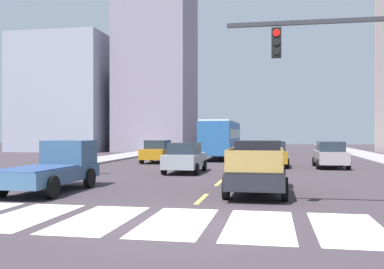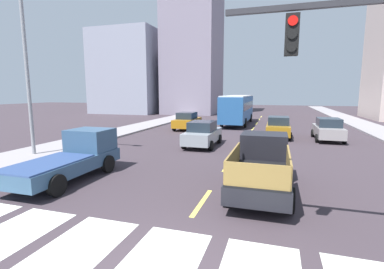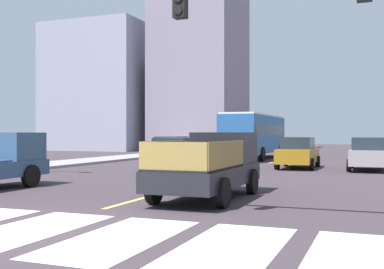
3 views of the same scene
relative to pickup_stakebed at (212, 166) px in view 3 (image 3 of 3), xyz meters
The scene contains 22 objects.
ground_plane 6.35m from the pickup_stakebed, 106.83° to the right, with size 160.00×160.00×0.00m, color #3A3037.
sidewalk_left 17.96m from the pickup_stakebed, 138.08° to the left, with size 3.21×110.00×0.15m, color gray.
crosswalk_stripe_4 6.35m from the pickup_stakebed, 106.83° to the right, with size 1.66×3.90×0.01m, color silver.
crosswalk_stripe_5 6.09m from the pickup_stakebed, 87.38° to the right, with size 1.66×3.90×0.01m, color silver.
crosswalk_stripe_6 6.53m from the pickup_stakebed, 68.50° to the right, with size 1.66×3.90×0.01m, color silver.
crosswalk_stripe_7 7.55m from the pickup_stakebed, 53.42° to the right, with size 1.66×3.90×0.01m, color silver.
lane_dash_0 2.87m from the pickup_stakebed, 132.09° to the right, with size 0.16×2.40×0.01m, color #E4CE51.
lane_dash_1 3.62m from the pickup_stakebed, 121.35° to the left, with size 0.16×2.40×0.01m, color #E4CE51.
lane_dash_2 8.24m from the pickup_stakebed, 102.83° to the left, with size 0.16×2.40×0.01m, color #E4CE51.
lane_dash_3 13.15m from the pickup_stakebed, 97.97° to the left, with size 0.16×2.40×0.01m, color #E4CE51.
lane_dash_4 18.10m from the pickup_stakebed, 95.78° to the left, with size 0.16×2.40×0.01m, color #E4CE51.
lane_dash_5 23.08m from the pickup_stakebed, 94.53° to the left, with size 0.16×2.40×0.01m, color #E4CE51.
lane_dash_6 28.06m from the pickup_stakebed, 93.72° to the left, with size 0.16×2.40×0.01m, color #E4CE51.
lane_dash_7 33.05m from the pickup_stakebed, 93.16° to the left, with size 0.16×2.40×0.01m, color #E4CE51.
pickup_stakebed is the anchor object (origin of this frame).
city_bus 21.91m from the pickup_stakebed, 100.28° to the left, with size 2.72×10.80×3.32m.
sedan_mid 8.73m from the pickup_stakebed, 119.91° to the left, with size 2.02×4.40×1.72m.
sedan_far 13.36m from the pickup_stakebed, 71.35° to the left, with size 2.02×4.40×1.72m.
sedan_near_left 12.99m from the pickup_stakebed, 87.32° to the left, with size 2.02×4.40×1.72m.
sedan_near_right 17.48m from the pickup_stakebed, 117.45° to the left, with size 2.02×4.40×1.72m.
block_mid_left 41.40m from the pickup_stakebed, 110.67° to the left, with size 8.79×10.13×26.86m, color gray.
block_mid_right 43.33m from the pickup_stakebed, 126.29° to the left, with size 11.54×8.93×14.43m, color #8C90A2.
Camera 3 is at (6.51, -7.76, 1.93)m, focal length 44.89 mm.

